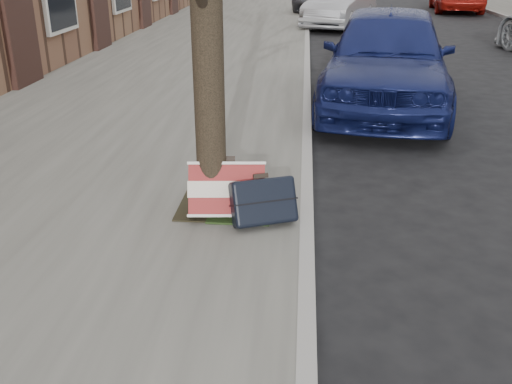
# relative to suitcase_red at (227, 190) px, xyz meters

# --- Properties ---
(ground) EXTENTS (120.00, 120.00, 0.00)m
(ground) POSITION_rel_suitcase_red_xyz_m (1.95, -0.92, -0.37)
(ground) COLOR black
(ground) RESTS_ON ground
(near_sidewalk) EXTENTS (5.00, 70.00, 0.12)m
(near_sidewalk) POSITION_rel_suitcase_red_xyz_m (-1.75, 14.08, -0.31)
(near_sidewalk) COLOR slate
(near_sidewalk) RESTS_ON ground
(dirt_patch) EXTENTS (0.85, 0.85, 0.02)m
(dirt_patch) POSITION_rel_suitcase_red_xyz_m (-0.05, 0.28, -0.25)
(dirt_patch) COLOR black
(dirt_patch) RESTS_ON near_sidewalk
(suitcase_red) EXTENTS (0.69, 0.41, 0.51)m
(suitcase_red) POSITION_rel_suitcase_red_xyz_m (0.00, 0.00, 0.00)
(suitcase_red) COLOR maroon
(suitcase_red) RESTS_ON near_sidewalk
(suitcase_navy) EXTENTS (0.63, 0.51, 0.43)m
(suitcase_navy) POSITION_rel_suitcase_red_xyz_m (0.33, -0.12, -0.04)
(suitcase_navy) COLOR black
(suitcase_navy) RESTS_ON near_sidewalk
(car_near_front) EXTENTS (2.50, 4.82, 1.57)m
(car_near_front) POSITION_rel_suitcase_red_xyz_m (1.91, 4.45, 0.41)
(car_near_front) COLOR #12194D
(car_near_front) RESTS_ON ground
(car_near_mid) EXTENTS (2.62, 4.25, 1.32)m
(car_near_mid) POSITION_rel_suitcase_red_xyz_m (1.73, 14.40, 0.29)
(car_near_mid) COLOR #A5A7AC
(car_near_mid) RESTS_ON ground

